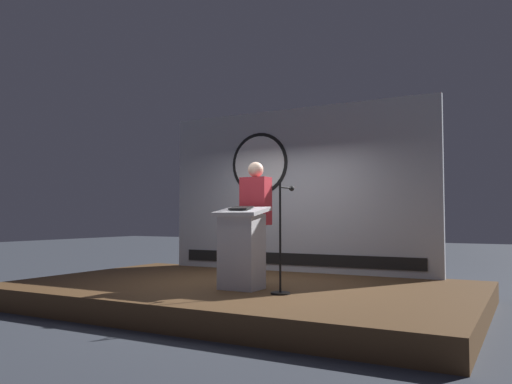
{
  "coord_description": "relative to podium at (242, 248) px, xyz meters",
  "views": [
    {
      "loc": [
        3.65,
        -6.32,
        1.24
      ],
      "look_at": [
        0.27,
        -0.09,
        1.6
      ],
      "focal_mm": 35.7,
      "sensor_mm": 36.0,
      "label": 1
    }
  ],
  "objects": [
    {
      "name": "ground_plane",
      "position": [
        -0.27,
        0.49,
        -0.84
      ],
      "size": [
        40.0,
        40.0,
        0.0
      ],
      "primitive_type": "plane",
      "color": "#383D47"
    },
    {
      "name": "microphone_stand",
      "position": [
        0.64,
        -0.1,
        -0.07
      ],
      "size": [
        0.24,
        0.5,
        1.37
      ],
      "color": "black",
      "rests_on": "stage_platform"
    },
    {
      "name": "stage_platform",
      "position": [
        -0.27,
        0.49,
        -0.69
      ],
      "size": [
        6.4,
        4.0,
        0.3
      ],
      "primitive_type": "cube",
      "color": "brown",
      "rests_on": "ground"
    },
    {
      "name": "speaker_person",
      "position": [
        -0.05,
        0.48,
        0.35
      ],
      "size": [
        0.4,
        0.26,
        1.73
      ],
      "color": "black",
      "rests_on": "stage_platform"
    },
    {
      "name": "banner_display",
      "position": [
        -0.29,
        2.34,
        0.89
      ],
      "size": [
        4.96,
        0.12,
        2.87
      ],
      "color": "#B2B7C1",
      "rests_on": "stage_platform"
    },
    {
      "name": "podium",
      "position": [
        0.0,
        0.0,
        0.0
      ],
      "size": [
        0.64,
        0.5,
        1.1
      ],
      "color": "silver",
      "rests_on": "stage_platform"
    }
  ]
}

